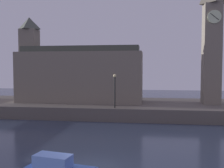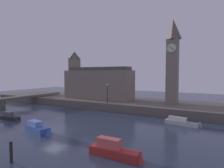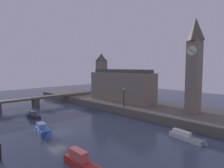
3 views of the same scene
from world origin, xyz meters
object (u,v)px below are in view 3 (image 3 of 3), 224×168
object	(u,v)px
mooring_post_right	(0,152)
boat_cruiser_grey	(189,138)
clock_tower	(194,64)
parliament_hall	(120,85)
streetlamp	(124,95)
boat_tour_blue	(44,130)
boat_dinghy_red	(84,164)
boat_barge_dark	(34,116)

from	to	relation	value
mooring_post_right	boat_cruiser_grey	world-z (taller)	mooring_post_right
clock_tower	mooring_post_right	bearing A→B (deg)	-104.89
parliament_hall	boat_cruiser_grey	bearing A→B (deg)	-23.86
streetlamp	boat_tour_blue	bearing A→B (deg)	-91.30
clock_tower	parliament_hall	distance (m)	18.14
parliament_hall	boat_dinghy_red	size ratio (longest dim) A/B	3.16
clock_tower	streetlamp	world-z (taller)	clock_tower
parliament_hall	boat_cruiser_grey	world-z (taller)	parliament_hall
clock_tower	streetlamp	xyz separation A→B (m)	(-11.59, -5.24, -6.08)
parliament_hall	boat_barge_dark	world-z (taller)	parliament_hall
parliament_hall	boat_cruiser_grey	xyz separation A→B (m)	(21.12, -9.34, -4.84)
streetlamp	boat_cruiser_grey	world-z (taller)	streetlamp
clock_tower	boat_cruiser_grey	xyz separation A→B (m)	(3.61, -9.47, -9.57)
clock_tower	boat_cruiser_grey	distance (m)	13.94
parliament_hall	clock_tower	bearing A→B (deg)	0.43
boat_dinghy_red	boat_cruiser_grey	size ratio (longest dim) A/B	0.98
mooring_post_right	boat_cruiser_grey	xyz separation A→B (m)	(11.18, 18.99, -0.47)
boat_tour_blue	boat_cruiser_grey	xyz separation A→B (m)	(15.58, 12.32, -0.12)
boat_cruiser_grey	mooring_post_right	bearing A→B (deg)	-120.49
boat_dinghy_red	boat_barge_dark	bearing A→B (deg)	169.06
clock_tower	boat_dinghy_red	size ratio (longest dim) A/B	3.11
parliament_hall	mooring_post_right	distance (m)	30.34
clock_tower	boat_cruiser_grey	size ratio (longest dim) A/B	3.05
mooring_post_right	boat_cruiser_grey	bearing A→B (deg)	59.51
streetlamp	boat_tour_blue	xyz separation A→B (m)	(-0.38, -16.55, -3.38)
mooring_post_right	boat_cruiser_grey	distance (m)	22.04
streetlamp	boat_dinghy_red	world-z (taller)	streetlamp
clock_tower	parliament_hall	xyz separation A→B (m)	(-17.51, -0.13, -4.73)
mooring_post_right	streetlamp	bearing A→B (deg)	99.83
boat_tour_blue	boat_cruiser_grey	size ratio (longest dim) A/B	0.85
parliament_hall	boat_barge_dark	size ratio (longest dim) A/B	4.18
parliament_hall	mooring_post_right	world-z (taller)	parliament_hall
streetlamp	boat_dinghy_red	bearing A→B (deg)	-57.75
clock_tower	boat_dinghy_red	xyz separation A→B (m)	(-0.13, -23.40, -9.42)
boat_barge_dark	boat_tour_blue	world-z (taller)	boat_tour_blue
clock_tower	boat_tour_blue	distance (m)	26.60
streetlamp	clock_tower	bearing A→B (deg)	24.33
parliament_hall	streetlamp	bearing A→B (deg)	-40.82
clock_tower	streetlamp	distance (m)	14.10
parliament_hall	mooring_post_right	size ratio (longest dim) A/B	9.35
boat_cruiser_grey	parliament_hall	bearing A→B (deg)	156.14
streetlamp	mooring_post_right	size ratio (longest dim) A/B	2.17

